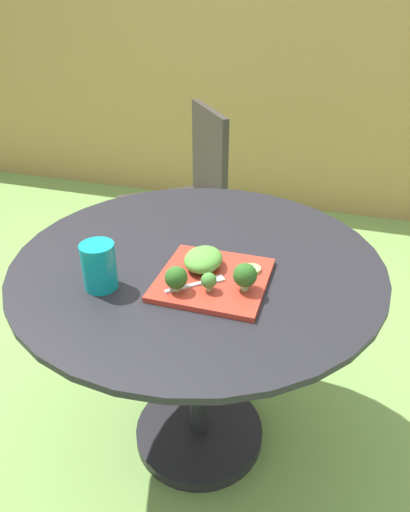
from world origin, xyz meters
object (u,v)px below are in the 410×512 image
(fork, at_px, (201,283))
(patio_chair, at_px, (187,190))
(drinking_glass, at_px, (99,268))
(salad_plate, at_px, (213,279))

(fork, bearing_deg, patio_chair, 110.91)
(drinking_glass, bearing_deg, salad_plate, 21.74)
(patio_chair, height_order, drinking_glass, patio_chair)
(salad_plate, relative_size, fork, 2.11)
(drinking_glass, bearing_deg, fork, 14.88)
(salad_plate, bearing_deg, fork, -116.78)
(salad_plate, distance_m, fork, 0.05)
(salad_plate, xyz_separation_m, drinking_glass, (-0.26, -0.10, 0.05))
(salad_plate, height_order, drinking_glass, drinking_glass)
(patio_chair, relative_size, salad_plate, 3.34)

